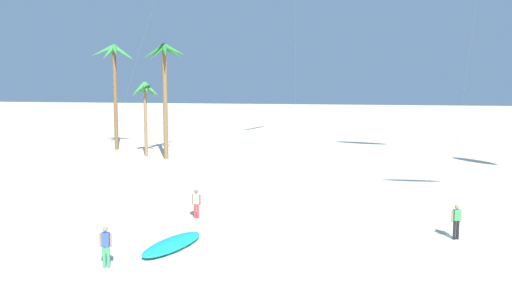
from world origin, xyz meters
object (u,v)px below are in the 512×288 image
at_px(grounded_kite_2, 172,244).
at_px(person_near_left, 106,245).
at_px(palm_tree_2, 164,67).
at_px(person_near_right, 456,220).
at_px(person_mid_field, 196,203).
at_px(palm_tree_1, 114,63).
at_px(palm_tree_0, 145,94).

bearing_deg(grounded_kite_2, person_near_left, -121.26).
bearing_deg(grounded_kite_2, palm_tree_2, 109.08).
distance_m(person_near_left, person_near_right, 16.08).
distance_m(person_near_left, person_mid_field, 8.66).
distance_m(grounded_kite_2, person_near_right, 13.36).
xyz_separation_m(palm_tree_2, person_mid_field, (8.96, -21.57, -7.64)).
bearing_deg(person_near_left, person_near_right, 24.43).
distance_m(palm_tree_2, grounded_kite_2, 29.89).
relative_size(palm_tree_1, palm_tree_2, 1.03).
bearing_deg(grounded_kite_2, palm_tree_1, 117.05).
xyz_separation_m(palm_tree_1, palm_tree_2, (7.40, -5.74, -0.51)).
xyz_separation_m(palm_tree_2, grounded_kite_2, (9.39, -27.13, -8.31)).
xyz_separation_m(palm_tree_0, palm_tree_2, (2.41, -1.16, 2.53)).
bearing_deg(palm_tree_0, palm_tree_1, 137.47).
relative_size(palm_tree_0, person_near_left, 4.21).
distance_m(palm_tree_1, palm_tree_2, 9.38).
xyz_separation_m(person_near_left, person_near_right, (14.64, 6.65, -0.01)).
distance_m(palm_tree_1, grounded_kite_2, 37.94).
height_order(palm_tree_2, person_near_left, palm_tree_2).
bearing_deg(palm_tree_2, person_near_left, -75.88).
bearing_deg(person_near_left, palm_tree_2, 104.12).
bearing_deg(palm_tree_1, person_near_left, -67.33).
xyz_separation_m(grounded_kite_2, person_near_right, (12.83, 3.67, 0.73)).
relative_size(grounded_kite_2, person_mid_field, 2.81).
bearing_deg(palm_tree_0, grounded_kite_2, -67.36).
distance_m(grounded_kite_2, person_mid_field, 5.62).
bearing_deg(palm_tree_1, palm_tree_0, -42.53).
xyz_separation_m(palm_tree_1, person_near_right, (29.61, -29.20, -8.10)).
bearing_deg(palm_tree_2, grounded_kite_2, -70.92).
relative_size(palm_tree_1, person_near_left, 6.43).
bearing_deg(palm_tree_2, palm_tree_1, 142.22).
bearing_deg(person_near_left, palm_tree_0, 107.71).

